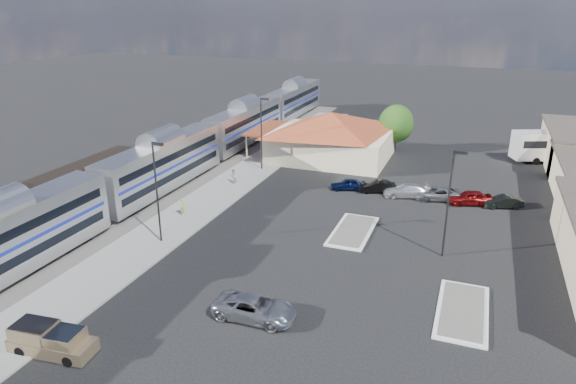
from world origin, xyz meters
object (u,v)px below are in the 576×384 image
(station_depot, at_px, (330,135))
(pickup_truck, at_px, (52,341))
(suv, at_px, (255,308))
(coach_bus, at_px, (562,144))

(station_depot, bearing_deg, pickup_truck, -95.01)
(pickup_truck, distance_m, suv, 12.25)
(suv, height_order, coach_bus, coach_bus)
(suv, xyz_separation_m, coach_bus, (22.77, 46.57, 1.54))
(station_depot, distance_m, coach_bus, 29.97)
(pickup_truck, xyz_separation_m, coach_bus, (32.50, 54.02, 1.47))
(coach_bus, bearing_deg, pickup_truck, 126.23)
(pickup_truck, relative_size, coach_bus, 0.42)
(station_depot, distance_m, suv, 38.04)
(station_depot, xyz_separation_m, coach_bus, (28.56, 9.05, -0.82))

